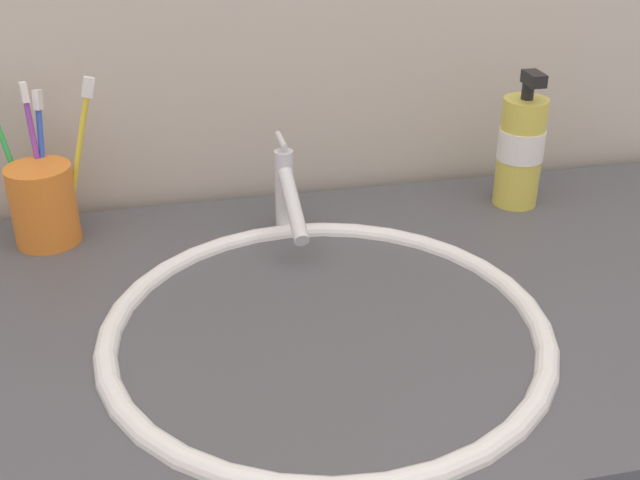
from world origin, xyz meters
TOP-DOWN VIEW (x-y plane):
  - sink_basin at (0.02, -0.05)m, footprint 0.47×0.47m
  - faucet at (0.02, 0.17)m, footprint 0.02×0.16m
  - toothbrush_cup at (-0.27, 0.22)m, footprint 0.08×0.08m
  - toothbrush_yellow at (-0.22, 0.23)m, footprint 0.06×0.02m
  - toothbrush_green at (-0.31, 0.26)m, footprint 0.05×0.05m
  - toothbrush_purple at (-0.28, 0.25)m, footprint 0.02×0.03m
  - toothbrush_blue at (-0.27, 0.25)m, footprint 0.02×0.04m
  - soap_dispenser at (0.34, 0.20)m, footprint 0.06×0.06m

SIDE VIEW (x-z plane):
  - sink_basin at x=0.02m, z-range 0.81..0.91m
  - toothbrush_cup at x=-0.27m, z-range 0.89..0.99m
  - faucet at x=0.02m, z-range 0.89..1.01m
  - soap_dispenser at x=0.34m, z-range 0.88..1.06m
  - toothbrush_blue at x=-0.27m, z-range 0.91..1.08m
  - toothbrush_purple at x=-0.28m, z-range 0.91..1.09m
  - toothbrush_yellow at x=-0.22m, z-range 0.91..1.10m
  - toothbrush_green at x=-0.31m, z-range 0.91..1.11m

